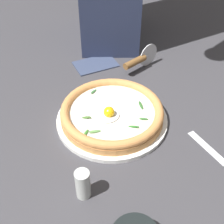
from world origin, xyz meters
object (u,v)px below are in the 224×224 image
at_px(pizza, 112,112).
at_px(pizza_cutter, 139,60).
at_px(pepper_shaker, 83,184).
at_px(folded_napkin, 96,64).

relative_size(pizza, pizza_cutter, 2.03).
relative_size(pizza, pepper_shaker, 3.74).
bearing_deg(pepper_shaker, folded_napkin, -15.57).
height_order(pizza, pepper_shaker, pepper_shaker).
xyz_separation_m(pizza_cutter, folded_napkin, (0.07, 0.13, -0.03)).
height_order(pizza, pizza_cutter, pizza_cutter).
bearing_deg(pepper_shaker, pizza_cutter, -32.21).
bearing_deg(pepper_shaker, pizza, -29.64).
xyz_separation_m(pizza, pizza_cutter, (0.22, -0.15, 0.01)).
bearing_deg(pizza, pepper_shaker, 150.36).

